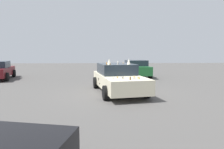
# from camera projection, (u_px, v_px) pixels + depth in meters

# --- Properties ---
(ground_plane) EXTENTS (60.00, 60.00, 0.00)m
(ground_plane) POSITION_uv_depth(u_px,v_px,m) (118.00, 92.00, 9.75)
(ground_plane) COLOR #514F4C
(art_car_decorated) EXTENTS (4.94, 2.65, 1.68)m
(art_car_decorated) POSITION_uv_depth(u_px,v_px,m) (117.00, 78.00, 9.78)
(art_car_decorated) COLOR beige
(art_car_decorated) RESTS_ON ground
(parked_sedan_far_right) EXTENTS (4.04, 2.24, 1.39)m
(parked_sedan_far_right) POSITION_uv_depth(u_px,v_px,m) (135.00, 69.00, 16.07)
(parked_sedan_far_right) COLOR #1E602D
(parked_sedan_far_right) RESTS_ON ground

